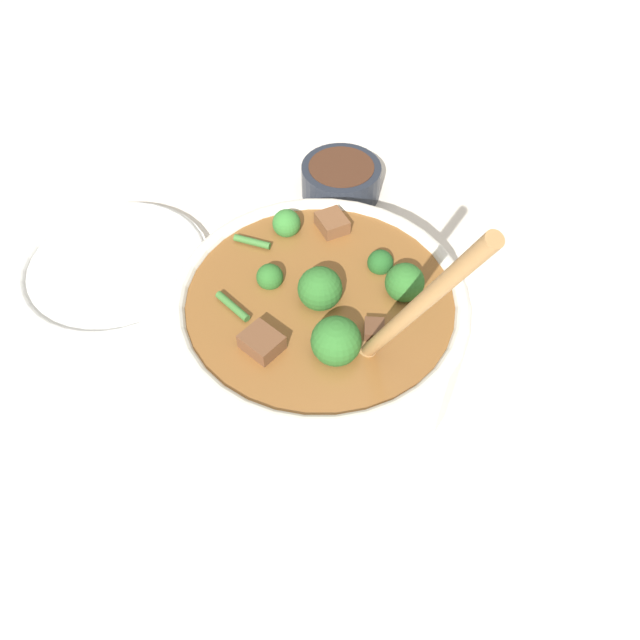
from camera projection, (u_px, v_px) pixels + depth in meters
The scene contains 4 objects.
ground_plane at pixel (320, 361), 0.66m from camera, with size 4.00×4.00×0.00m, color silver.
stew_bowl at pixel (320, 325), 0.61m from camera, with size 0.31×0.28×0.31m.
condiment_bowl at pixel (341, 179), 0.81m from camera, with size 0.10×0.10×0.04m.
empty_plate at pixel (113, 267), 0.73m from camera, with size 0.23×0.23×0.02m.
Camera 1 is at (-0.33, 0.18, 0.54)m, focal length 35.00 mm.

